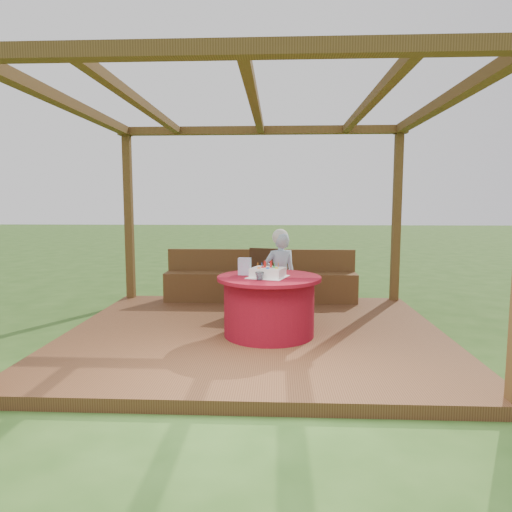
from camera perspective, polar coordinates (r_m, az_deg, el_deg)
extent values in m
plane|color=#2F551C|center=(5.63, -0.12, -10.46)|extent=(60.00, 60.00, 0.00)
cube|color=brown|center=(5.61, -0.12, -9.87)|extent=(4.50, 4.00, 0.12)
cube|color=brown|center=(7.65, -15.60, 4.61)|extent=(0.12, 0.12, 2.60)
cube|color=brown|center=(7.50, 17.16, 4.53)|extent=(0.12, 0.12, 2.60)
cube|color=brown|center=(3.69, -1.73, 24.44)|extent=(4.50, 0.14, 0.12)
cube|color=brown|center=(7.35, 0.63, 15.42)|extent=(4.50, 0.14, 0.12)
cube|color=brown|center=(6.00, -21.91, 16.99)|extent=(0.14, 4.00, 0.12)
cube|color=brown|center=(5.80, 22.46, 17.33)|extent=(0.14, 4.00, 0.12)
cube|color=brown|center=(5.71, -13.94, 17.80)|extent=(0.10, 3.70, 0.10)
cube|color=brown|center=(5.50, -0.13, 18.44)|extent=(0.10, 3.70, 0.10)
cube|color=brown|center=(5.59, 14.01, 18.05)|extent=(0.10, 3.70, 0.10)
cube|color=brown|center=(7.20, 0.55, -3.86)|extent=(3.00, 0.42, 0.45)
cube|color=brown|center=(7.32, 0.61, -0.52)|extent=(3.00, 0.06, 0.35)
cylinder|color=maroon|center=(5.34, 1.64, -6.45)|extent=(1.05, 1.05, 0.65)
cylinder|color=maroon|center=(5.27, 1.65, -2.78)|extent=(1.20, 1.20, 0.04)
cube|color=#3C2413|center=(6.41, 0.55, -3.20)|extent=(0.54, 0.54, 0.05)
cylinder|color=#3C2413|center=(6.34, -1.45, -5.34)|extent=(0.04, 0.04, 0.44)
cylinder|color=#3C2413|center=(6.23, 1.65, -5.54)|extent=(0.04, 0.04, 0.44)
cylinder|color=#3C2413|center=(6.67, -0.47, -4.75)|extent=(0.04, 0.04, 0.44)
cylinder|color=#3C2413|center=(6.57, 2.48, -4.92)|extent=(0.04, 0.04, 0.44)
cube|color=#3C2413|center=(6.56, 1.06, -0.98)|extent=(0.44, 0.15, 0.45)
imported|color=#96BCDF|center=(6.00, 3.02, -2.55)|extent=(0.48, 0.37, 1.16)
sphere|color=white|center=(5.94, 3.05, 2.40)|extent=(0.21, 0.21, 0.21)
cube|color=white|center=(5.21, 1.48, -2.63)|extent=(0.51, 0.51, 0.01)
cube|color=white|center=(5.20, 1.48, -2.05)|extent=(0.43, 0.38, 0.10)
cylinder|color=red|center=(5.23, 1.11, -1.02)|extent=(0.03, 0.03, 0.07)
cylinder|color=red|center=(5.23, 1.88, -1.02)|extent=(0.03, 0.03, 0.07)
sphere|color=orange|center=(5.14, 0.36, -1.45)|extent=(0.04, 0.04, 0.04)
sphere|color=blue|center=(5.12, 1.47, -1.47)|extent=(0.04, 0.04, 0.04)
sphere|color=yellow|center=(5.14, 2.59, -1.44)|extent=(0.04, 0.04, 0.04)
sphere|color=red|center=(5.21, 0.83, -1.33)|extent=(0.04, 0.04, 0.04)
sphere|color=green|center=(5.22, 2.26, -1.32)|extent=(0.04, 0.04, 0.04)
cube|color=#E795D5|center=(5.36, -1.43, -1.31)|extent=(0.15, 0.11, 0.20)
imported|color=silver|center=(5.01, 0.46, -2.51)|extent=(0.10, 0.10, 0.09)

